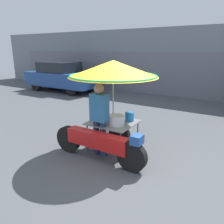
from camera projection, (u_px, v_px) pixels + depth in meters
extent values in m
plane|color=#4C4F54|center=(120.00, 163.00, 4.59)|extent=(36.00, 36.00, 0.00)
cube|color=gray|center=(203.00, 62.00, 10.91)|extent=(28.00, 2.00, 3.36)
cube|color=slate|center=(198.00, 76.00, 10.23)|extent=(23.80, 0.06, 2.18)
cylinder|color=black|center=(132.00, 157.00, 4.23)|extent=(0.61, 0.14, 0.61)
cylinder|color=black|center=(69.00, 139.00, 5.07)|extent=(0.61, 0.14, 0.61)
cube|color=red|center=(97.00, 140.00, 4.60)|extent=(1.45, 0.24, 0.32)
cube|color=#234C93|center=(137.00, 140.00, 4.07)|extent=(0.20, 0.24, 0.18)
cylinder|color=black|center=(119.00, 134.00, 5.42)|extent=(0.55, 0.14, 0.55)
cylinder|color=#515156|center=(120.00, 147.00, 4.60)|extent=(0.03, 0.03, 0.67)
cylinder|color=#515156|center=(138.00, 134.00, 5.28)|extent=(0.03, 0.03, 0.67)
cylinder|color=#515156|center=(88.00, 138.00, 5.05)|extent=(0.03, 0.03, 0.67)
cylinder|color=#515156|center=(107.00, 127.00, 5.73)|extent=(0.03, 0.03, 0.67)
cube|color=gray|center=(113.00, 122.00, 5.07)|extent=(1.03, 0.98, 0.02)
cylinder|color=#B2B2B7|center=(113.00, 100.00, 4.92)|extent=(0.03, 0.03, 1.04)
cone|color=yellow|center=(113.00, 69.00, 4.73)|extent=(1.97, 1.97, 0.36)
torus|color=green|center=(113.00, 76.00, 4.77)|extent=(1.92, 1.92, 0.05)
cylinder|color=#B7B7BC|center=(101.00, 119.00, 5.02)|extent=(0.27, 0.27, 0.17)
cylinder|color=silver|center=(117.00, 120.00, 4.82)|extent=(0.35, 0.35, 0.22)
cylinder|color=#1E6BB2|center=(129.00, 117.00, 5.11)|extent=(0.21, 0.21, 0.21)
cylinder|color=navy|center=(97.00, 137.00, 4.93)|extent=(0.14, 0.14, 0.80)
cylinder|color=navy|center=(103.00, 139.00, 4.84)|extent=(0.14, 0.14, 0.80)
cube|color=teal|center=(99.00, 108.00, 4.69)|extent=(0.38, 0.22, 0.60)
sphere|color=#A87A5B|center=(99.00, 89.00, 4.58)|extent=(0.22, 0.22, 0.22)
cylinder|color=black|center=(72.00, 90.00, 11.18)|extent=(0.64, 0.20, 0.64)
cylinder|color=black|center=(90.00, 86.00, 12.43)|extent=(0.64, 0.20, 0.64)
cylinder|color=black|center=(36.00, 85.00, 12.54)|extent=(0.64, 0.20, 0.64)
cylinder|color=black|center=(56.00, 82.00, 13.80)|extent=(0.64, 0.20, 0.64)
cube|color=navy|center=(63.00, 79.00, 12.38)|extent=(4.32, 1.81, 0.75)
cube|color=#1E2328|center=(59.00, 67.00, 12.31)|extent=(2.07, 1.59, 0.56)
cylinder|color=brown|center=(37.00, 82.00, 15.39)|extent=(0.35, 0.35, 0.22)
sphere|color=#1E5B2D|center=(37.00, 75.00, 15.26)|extent=(0.86, 0.86, 0.86)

